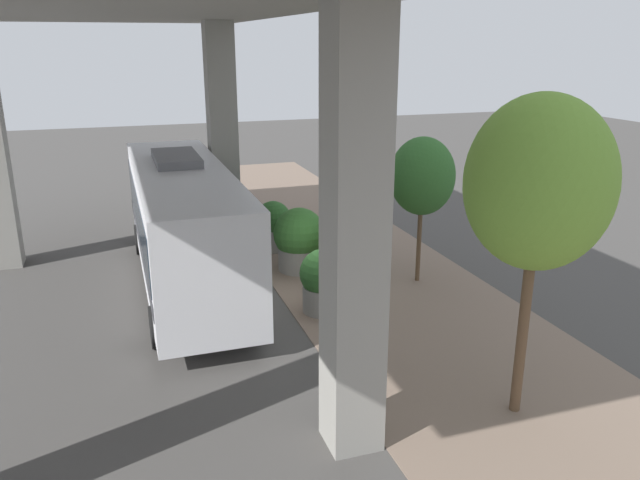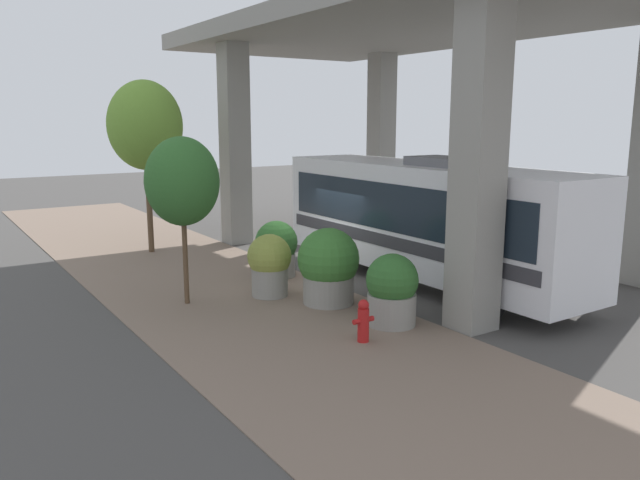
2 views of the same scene
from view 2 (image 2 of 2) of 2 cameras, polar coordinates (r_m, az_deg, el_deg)
The scene contains 11 objects.
ground_plane at distance 18.85m, azimuth -0.90°, elevation -3.35°, with size 80.00×80.00×0.00m, color #474442.
sidewalk_strip at distance 17.47m, azimuth -9.24°, elevation -4.63°, with size 6.00×40.00×0.02m.
overpass at distance 20.82m, azimuth 8.79°, elevation 17.30°, with size 9.40×19.96×8.01m.
bus at distance 17.95m, azimuth 9.54°, elevation 2.24°, with size 2.58×10.40×3.67m.
fire_hydrant at distance 13.32m, azimuth 3.99°, elevation -7.39°, with size 0.51×0.25×0.94m.
planter_front at distance 18.69m, azimuth -3.99°, elevation -0.82°, with size 1.27×1.27×1.70m.
planter_middle at distance 16.63m, azimuth -4.63°, elevation -2.21°, with size 1.18×1.18×1.69m.
planter_back at distance 15.88m, azimuth 0.79°, elevation -2.42°, with size 1.58×1.58×1.97m.
planter_extra at distance 14.37m, azimuth 6.61°, elevation -4.58°, with size 1.20×1.20×1.68m.
street_tree_near at distance 15.88m, azimuth -12.49°, elevation 5.22°, with size 1.85×1.85×4.26m.
street_tree_far at distance 22.58m, azimuth -15.70°, elevation 10.02°, with size 2.55×2.55×6.00m.
Camera 2 is at (-9.83, -15.39, 4.68)m, focal length 35.00 mm.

